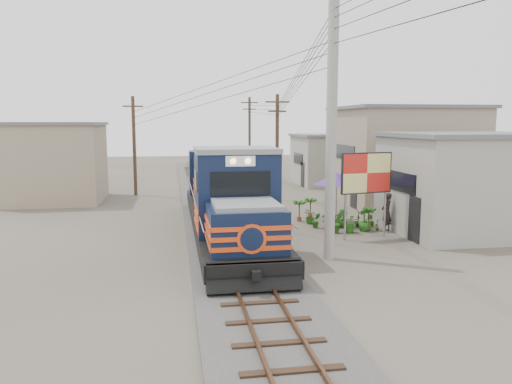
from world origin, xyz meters
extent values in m
plane|color=#473F35|center=(0.00, 0.00, 0.00)|extent=(120.00, 120.00, 0.00)
cube|color=#595651|center=(0.00, 10.00, 0.08)|extent=(3.60, 70.00, 0.16)
cube|color=#51331E|center=(-0.54, 10.00, 0.26)|extent=(0.08, 70.00, 0.12)
cube|color=#51331E|center=(0.54, 10.00, 0.26)|extent=(0.08, 70.00, 0.12)
cube|color=black|center=(0.00, 3.94, 0.79)|extent=(3.01, 16.60, 0.57)
cube|color=black|center=(0.00, -1.24, 0.48)|extent=(2.28, 3.32, 0.67)
cube|color=black|center=(0.00, 9.13, 0.48)|extent=(2.28, 3.32, 0.67)
cube|color=black|center=(0.00, -2.49, 1.67)|extent=(2.47, 2.49, 1.56)
cube|color=black|center=(0.00, 0.11, 2.50)|extent=(2.95, 2.70, 3.22)
cube|color=slate|center=(0.00, 0.11, 4.16)|extent=(3.01, 2.83, 0.19)
cube|color=black|center=(0.00, -1.25, 3.07)|extent=(2.11, 0.06, 0.83)
cube|color=white|center=(0.00, -1.26, 3.85)|extent=(1.04, 0.06, 0.36)
cube|color=black|center=(0.00, 6.54, 2.08)|extent=(2.35, 10.17, 2.39)
cube|color=slate|center=(0.00, 6.54, 3.33)|extent=(2.11, 10.17, 0.19)
cube|color=#DD4314|center=(0.00, 3.94, 1.36)|extent=(3.05, 16.60, 0.15)
cube|color=#DD4314|center=(0.00, 3.94, 1.67)|extent=(3.05, 16.60, 0.15)
cube|color=#DD4314|center=(0.00, 3.94, 1.98)|extent=(3.05, 16.60, 0.15)
cylinder|color=#9E9B93|center=(3.50, -0.50, 5.00)|extent=(0.40, 0.40, 10.00)
cylinder|color=#4C3826|center=(4.50, 14.00, 3.50)|extent=(0.24, 0.24, 7.00)
cube|color=#4C3826|center=(4.50, 14.00, 6.50)|extent=(1.60, 0.10, 0.10)
cube|color=#4C3826|center=(4.50, 14.00, 5.90)|extent=(1.20, 0.10, 0.10)
cylinder|color=#4C3826|center=(4.80, 28.00, 3.75)|extent=(0.24, 0.24, 7.50)
cube|color=#4C3826|center=(4.80, 28.00, 7.00)|extent=(1.60, 0.10, 0.10)
cube|color=#4C3826|center=(4.80, 28.00, 6.40)|extent=(1.20, 0.10, 0.10)
cylinder|color=#4C3826|center=(-5.00, 18.00, 3.50)|extent=(0.24, 0.24, 7.00)
cube|color=#4C3826|center=(-5.00, 18.00, 6.50)|extent=(1.60, 0.10, 0.10)
cube|color=#4C3826|center=(-5.00, 18.00, 5.90)|extent=(1.20, 0.10, 0.10)
cube|color=gray|center=(11.50, 3.00, 2.25)|extent=(7.00, 6.00, 4.50)
cube|color=slate|center=(11.50, 3.00, 4.60)|extent=(7.35, 6.30, 0.20)
cube|color=black|center=(7.98, 3.00, 2.48)|extent=(0.05, 3.00, 0.90)
cube|color=gray|center=(12.50, 12.00, 3.00)|extent=(8.00, 7.00, 6.00)
cube|color=slate|center=(12.50, 12.00, 6.10)|extent=(8.40, 7.35, 0.20)
cube|color=black|center=(8.48, 12.00, 3.30)|extent=(0.05, 3.50, 0.90)
cube|color=gray|center=(11.00, 22.00, 2.00)|extent=(6.00, 6.00, 4.00)
cube|color=slate|center=(11.00, 22.00, 4.10)|extent=(6.30, 6.30, 0.20)
cube|color=black|center=(7.98, 22.00, 2.20)|extent=(0.05, 3.00, 0.90)
cube|color=gray|center=(-10.00, 16.00, 2.50)|extent=(6.00, 6.00, 5.00)
cube|color=slate|center=(-10.00, 16.00, 5.10)|extent=(6.30, 6.30, 0.20)
cube|color=black|center=(-13.02, 16.00, 2.75)|extent=(0.05, 3.00, 0.90)
cylinder|color=#99999E|center=(5.12, 2.28, 1.42)|extent=(0.10, 0.10, 2.85)
cylinder|color=#99999E|center=(7.13, 2.67, 1.42)|extent=(0.10, 0.10, 2.85)
cube|color=black|center=(6.12, 2.48, 2.96)|extent=(2.48, 0.59, 1.82)
cube|color=red|center=(6.12, 2.45, 2.96)|extent=(2.36, 0.53, 1.71)
cylinder|color=black|center=(5.89, 5.79, 0.05)|extent=(0.48, 0.48, 0.10)
cylinder|color=#99999E|center=(5.89, 5.79, 1.20)|extent=(0.05, 0.05, 2.41)
cone|color=#48297B|center=(5.89, 5.79, 2.35)|extent=(2.66, 2.66, 0.60)
imported|color=black|center=(7.68, 3.69, 0.94)|extent=(0.81, 0.77, 1.87)
imported|color=#29611B|center=(4.80, 3.93, 0.49)|extent=(0.56, 0.42, 0.98)
imported|color=#29611B|center=(5.23, 3.74, 0.50)|extent=(0.58, 0.48, 1.01)
imported|color=#29611B|center=(5.89, 3.72, 0.44)|extent=(1.04, 1.06, 0.89)
imported|color=#29611B|center=(6.69, 3.91, 0.55)|extent=(0.66, 0.66, 1.10)
imported|color=#29611B|center=(7.33, 3.88, 0.30)|extent=(0.38, 0.38, 0.61)
imported|color=#29611B|center=(4.61, 5.01, 0.38)|extent=(0.43, 0.35, 0.77)
imported|color=#29611B|center=(5.38, 4.84, 0.39)|extent=(0.73, 0.64, 0.78)
imported|color=#29611B|center=(5.97, 5.00, 0.44)|extent=(0.50, 0.50, 0.87)
imported|color=#29611B|center=(6.71, 4.80, 0.50)|extent=(0.48, 0.60, 0.99)
imported|color=#29611B|center=(7.40, 4.86, 0.31)|extent=(0.43, 0.42, 0.61)
imported|color=#29611B|center=(4.60, 6.01, 0.40)|extent=(0.70, 0.79, 0.79)
camera|label=1|loc=(-2.30, -18.35, 5.17)|focal=35.00mm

